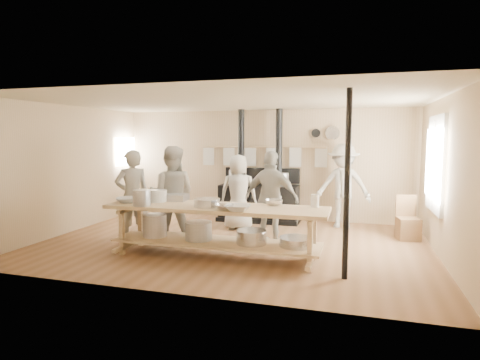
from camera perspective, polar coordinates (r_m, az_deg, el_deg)
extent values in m
plane|color=brown|center=(7.50, -1.10, -8.99)|extent=(7.00, 7.00, 0.00)
plane|color=tan|center=(9.68, 3.31, 2.21)|extent=(7.00, 0.00, 7.00)
plane|color=tan|center=(4.96, -9.78, -1.52)|extent=(7.00, 0.00, 7.00)
plane|color=tan|center=(8.96, -23.01, 1.43)|extent=(0.00, 5.00, 5.00)
plane|color=tan|center=(7.07, 27.07, 0.14)|extent=(0.00, 5.00, 5.00)
plane|color=beige|center=(7.28, -1.14, 11.20)|extent=(7.00, 7.00, 0.00)
cube|color=beige|center=(7.64, 26.08, 2.09)|extent=(0.06, 1.35, 1.65)
plane|color=white|center=(7.63, 25.79, 2.10)|extent=(0.00, 1.50, 1.50)
cube|color=beige|center=(7.63, 25.71, 2.10)|extent=(0.02, 0.03, 1.50)
plane|color=white|center=(10.54, -15.97, 3.93)|extent=(0.00, 0.90, 0.90)
cube|color=black|center=(9.39, 2.72, -3.28)|extent=(1.80, 0.70, 0.85)
cube|color=black|center=(9.46, 2.71, -5.52)|extent=(1.90, 0.75, 0.10)
cube|color=black|center=(9.60, 3.16, 0.68)|extent=(1.80, 0.12, 0.35)
cylinder|color=black|center=(9.44, 0.17, 4.70)|extent=(0.15, 0.15, 1.75)
cylinder|color=black|center=(9.23, 5.56, 4.64)|extent=(0.15, 0.15, 1.75)
cylinder|color=#B2B2B7|center=(9.46, -0.50, 0.43)|extent=(0.36, 0.36, 0.34)
cylinder|color=gray|center=(9.16, 6.02, 0.08)|extent=(0.30, 0.30, 0.30)
cylinder|color=tan|center=(9.57, 3.19, 4.68)|extent=(3.00, 0.04, 0.04)
cube|color=white|center=(9.97, -4.42, 3.46)|extent=(0.28, 0.01, 0.46)
cube|color=white|center=(9.79, -1.45, 3.43)|extent=(0.28, 0.01, 0.46)
cube|color=white|center=(9.64, 1.61, 3.39)|extent=(0.28, 0.01, 0.46)
cube|color=white|center=(9.52, 4.76, 3.34)|extent=(0.28, 0.01, 0.46)
cube|color=white|center=(9.42, 7.99, 3.27)|extent=(0.28, 0.01, 0.46)
cube|color=white|center=(9.36, 11.27, 3.20)|extent=(0.28, 0.01, 0.46)
cube|color=tan|center=(9.37, 11.63, 5.64)|extent=(0.50, 0.14, 0.03)
cylinder|color=black|center=(9.40, 10.74, 6.57)|extent=(0.20, 0.04, 0.20)
cylinder|color=silver|center=(9.37, 13.01, 6.53)|extent=(0.32, 0.03, 0.32)
cube|color=tan|center=(6.49, -3.49, -3.95)|extent=(3.60, 0.90, 0.06)
cube|color=tan|center=(6.61, -3.46, -8.82)|extent=(3.40, 0.80, 0.04)
cube|color=tan|center=(6.63, -3.45, -9.24)|extent=(3.30, 0.06, 0.06)
cube|color=tan|center=(6.98, -16.47, -6.78)|extent=(0.07, 0.07, 0.85)
cube|color=tan|center=(7.48, -13.98, -5.86)|extent=(0.07, 0.07, 0.85)
cube|color=tan|center=(5.95, 9.90, -8.86)|extent=(0.07, 0.07, 0.85)
cube|color=tan|center=(6.52, 10.49, -7.53)|extent=(0.07, 0.07, 0.85)
cylinder|color=#B2B2B7|center=(7.00, -12.03, -6.34)|extent=(0.40, 0.40, 0.38)
cylinder|color=gray|center=(6.68, -5.91, -7.20)|extent=(0.44, 0.44, 0.30)
cylinder|color=silver|center=(6.41, 1.64, -8.10)|extent=(0.48, 0.48, 0.22)
cylinder|color=silver|center=(6.28, 7.90, -8.81)|extent=(0.52, 0.52, 0.14)
cylinder|color=black|center=(5.60, 14.98, -0.77)|extent=(0.08, 0.08, 2.60)
imported|color=#B6B2A2|center=(7.74, -15.06, -2.20)|extent=(0.74, 0.73, 1.73)
imported|color=#B6B2A2|center=(7.49, -9.66, -2.09)|extent=(1.00, 0.85, 1.79)
imported|color=#B6B2A2|center=(8.47, -0.21, -1.74)|extent=(0.86, 0.64, 1.60)
imported|color=#B6B2A2|center=(7.19, 4.48, -2.66)|extent=(1.06, 0.58, 1.72)
imported|color=#B6B2A2|center=(8.93, 14.43, -0.81)|extent=(1.25, 0.81, 1.82)
cube|color=brown|center=(8.37, 22.79, -6.39)|extent=(0.46, 0.46, 0.42)
cube|color=brown|center=(8.47, 22.54, -3.52)|extent=(0.39, 0.11, 0.47)
imported|color=white|center=(7.05, -15.78, -2.77)|extent=(0.47, 0.47, 0.09)
imported|color=silver|center=(6.12, -2.24, -3.84)|extent=(0.40, 0.40, 0.09)
imported|color=white|center=(6.02, -0.32, -3.97)|extent=(0.42, 0.42, 0.10)
imported|color=silver|center=(6.56, 4.85, -3.20)|extent=(0.37, 0.37, 0.09)
cube|color=#B2B2B7|center=(7.13, -9.57, -2.42)|extent=(0.54, 0.38, 0.11)
cylinder|color=silver|center=(6.40, -4.73, -3.23)|extent=(0.47, 0.47, 0.13)
cylinder|color=gray|center=(6.65, -13.81, -2.47)|extent=(0.35, 0.35, 0.26)
cylinder|color=white|center=(7.03, -11.66, -2.21)|extent=(0.37, 0.37, 0.20)
cylinder|color=white|center=(6.45, 10.61, -2.92)|extent=(0.16, 0.16, 0.20)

